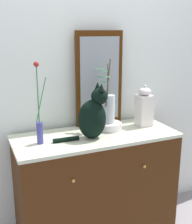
# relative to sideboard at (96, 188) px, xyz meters

# --- Properties ---
(wall_back) EXTENTS (4.40, 0.08, 2.60)m
(wall_back) POSITION_rel_sideboard_xyz_m (0.00, 0.33, 0.84)
(wall_back) COLOR white
(wall_back) RESTS_ON ground_plane
(sideboard) EXTENTS (1.26, 0.54, 0.92)m
(sideboard) POSITION_rel_sideboard_xyz_m (0.00, 0.00, 0.00)
(sideboard) COLOR #41210B
(sideboard) RESTS_ON ground_plane
(mirror_leaning) EXTENTS (0.41, 0.03, 0.77)m
(mirror_leaning) POSITION_rel_sideboard_xyz_m (0.13, 0.24, 0.85)
(mirror_leaning) COLOR #401E05
(mirror_leaning) RESTS_ON sideboard
(cat_sitting) EXTENTS (0.41, 0.17, 0.41)m
(cat_sitting) POSITION_rel_sideboard_xyz_m (-0.05, -0.06, 0.64)
(cat_sitting) COLOR black
(cat_sitting) RESTS_ON sideboard
(vase_slim_green) EXTENTS (0.08, 0.05, 0.58)m
(vase_slim_green) POSITION_rel_sideboard_xyz_m (-0.43, -0.01, 0.62)
(vase_slim_green) COLOR #3D3D91
(vase_slim_green) RESTS_ON sideboard
(bowl_porcelain) EXTENTS (0.20, 0.20, 0.06)m
(bowl_porcelain) POSITION_rel_sideboard_xyz_m (0.15, 0.07, 0.49)
(bowl_porcelain) COLOR white
(bowl_porcelain) RESTS_ON sideboard
(vase_glass_clear) EXTENTS (0.14, 0.15, 0.50)m
(vase_glass_clear) POSITION_rel_sideboard_xyz_m (0.15, 0.07, 0.65)
(vase_glass_clear) COLOR silver
(vase_glass_clear) RESTS_ON bowl_porcelain
(jar_lidded_porcelain) EXTENTS (0.12, 0.12, 0.35)m
(jar_lidded_porcelain) POSITION_rel_sideboard_xyz_m (0.46, 0.06, 0.62)
(jar_lidded_porcelain) COLOR silver
(jar_lidded_porcelain) RESTS_ON sideboard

